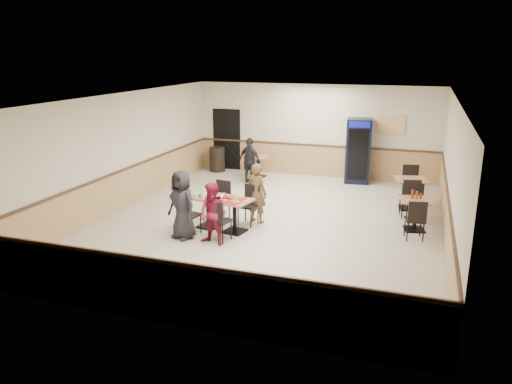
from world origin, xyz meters
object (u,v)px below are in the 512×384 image
(lone_diner, at_px, (250,161))
(trash_bin, at_px, (217,159))
(diner_man_opposite, at_px, (257,193))
(side_table_far, at_px, (410,189))
(main_table, at_px, (221,209))
(diner_woman_left, at_px, (182,205))
(diner_woman_right, at_px, (213,214))
(back_table, at_px, (258,163))
(side_table_near, at_px, (416,210))
(pepsi_cooler, at_px, (358,151))

(lone_diner, distance_m, trash_bin, 1.99)
(diner_man_opposite, relative_size, side_table_far, 1.61)
(lone_diner, bearing_deg, main_table, 122.23)
(lone_diner, bearing_deg, side_table_far, -172.30)
(diner_woman_left, distance_m, side_table_far, 6.04)
(main_table, height_order, side_table_far, side_table_far)
(main_table, xyz_separation_m, diner_woman_right, (0.19, -0.92, 0.17))
(diner_man_opposite, bearing_deg, diner_woman_left, 70.30)
(back_table, bearing_deg, side_table_far, -22.55)
(diner_man_opposite, bearing_deg, side_table_near, -151.79)
(diner_man_opposite, bearing_deg, side_table_far, -128.36)
(diner_woman_left, relative_size, pepsi_cooler, 0.77)
(diner_woman_left, bearing_deg, side_table_near, 47.27)
(diner_woman_left, distance_m, trash_bin, 6.42)
(side_table_far, height_order, trash_bin, trash_bin)
(pepsi_cooler, bearing_deg, main_table, -119.70)
(diner_woman_right, relative_size, side_table_far, 1.51)
(diner_man_opposite, relative_size, back_table, 1.94)
(back_table, bearing_deg, diner_woman_left, -88.33)
(diner_woman_left, relative_size, trash_bin, 1.85)
(pepsi_cooler, bearing_deg, side_table_near, -71.22)
(main_table, xyz_separation_m, diner_woman_left, (-0.61, -0.77, 0.26))
(trash_bin, bearing_deg, side_table_near, -31.13)
(diner_woman_left, bearing_deg, side_table_far, 62.36)
(diner_man_opposite, xyz_separation_m, side_table_far, (3.48, 2.25, -0.19))
(diner_woman_right, distance_m, diner_man_opposite, 1.74)
(side_table_far, bearing_deg, diner_woman_left, -141.08)
(back_table, distance_m, pepsi_cooler, 3.25)
(side_table_near, bearing_deg, diner_man_opposite, -170.48)
(diner_man_opposite, height_order, side_table_near, diner_man_opposite)
(diner_woman_left, distance_m, lone_diner, 5.02)
(diner_man_opposite, bearing_deg, diner_woman_right, 94.83)
(lone_diner, xyz_separation_m, side_table_near, (5.04, -2.87, -0.22))
(diner_woman_left, relative_size, diner_man_opposite, 1.06)
(diner_man_opposite, bearing_deg, lone_diner, -49.53)
(main_table, height_order, diner_woman_left, diner_woman_left)
(diner_woman_right, height_order, lone_diner, lone_diner)
(diner_woman_right, bearing_deg, side_table_near, 42.91)
(side_table_far, height_order, pepsi_cooler, pepsi_cooler)
(diner_man_opposite, bearing_deg, main_table, 70.30)
(main_table, height_order, trash_bin, trash_bin)
(side_table_far, bearing_deg, pepsi_cooler, 124.95)
(pepsi_cooler, relative_size, trash_bin, 2.40)
(diner_woman_right, distance_m, trash_bin, 6.82)
(side_table_near, xyz_separation_m, back_table, (-5.04, 3.66, -0.03))
(diner_woman_right, xyz_separation_m, back_table, (-0.97, 5.96, -0.22))
(pepsi_cooler, xyz_separation_m, trash_bin, (-4.78, -0.04, -0.59))
(diner_woman_right, xyz_separation_m, trash_bin, (-2.57, 6.31, -0.26))
(side_table_far, xyz_separation_m, back_table, (-4.86, 2.02, -0.08))
(side_table_far, height_order, back_table, side_table_far)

